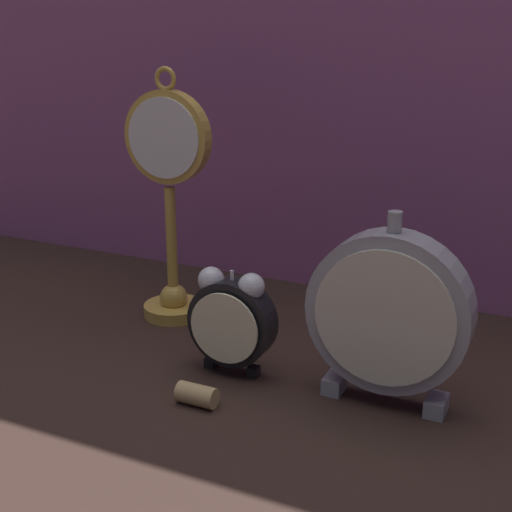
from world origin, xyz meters
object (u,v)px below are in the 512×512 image
pocket_watch_on_stand (170,200)px  mantel_clock_silver (389,314)px  wine_cork (195,394)px  alarm_clock_twin_bell (231,317)px

pocket_watch_on_stand → mantel_clock_silver: size_ratio=1.60×
mantel_clock_silver → wine_cork: 0.21m
mantel_clock_silver → wine_cork: mantel_clock_silver is taller
alarm_clock_twin_bell → wine_cork: alarm_clock_twin_bell is taller
alarm_clock_twin_bell → pocket_watch_on_stand: bearing=142.3°
pocket_watch_on_stand → wine_cork: (0.14, -0.19, -0.15)m
alarm_clock_twin_bell → mantel_clock_silver: 0.18m
alarm_clock_twin_bell → mantel_clock_silver: bearing=2.4°
wine_cork → alarm_clock_twin_bell: bearing=89.4°
pocket_watch_on_stand → alarm_clock_twin_bell: 0.20m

